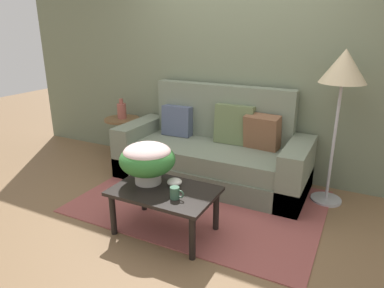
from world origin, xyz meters
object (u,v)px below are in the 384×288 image
(snack_bowl, at_px, (174,182))
(table_vase, at_px, (122,110))
(potted_plant, at_px, (147,159))
(couch, at_px, (213,154))
(floor_lamp, at_px, (343,74))
(coffee_table, at_px, (165,196))
(coffee_mug, at_px, (175,193))
(side_table, at_px, (123,130))

(snack_bowl, distance_m, table_vase, 1.99)
(table_vase, bearing_deg, potted_plant, -45.23)
(couch, xyz_separation_m, floor_lamp, (1.28, 0.05, 0.99))
(coffee_table, distance_m, coffee_mug, 0.22)
(floor_lamp, relative_size, table_vase, 5.76)
(floor_lamp, bearing_deg, coffee_mug, -127.50)
(coffee_table, height_order, snack_bowl, snack_bowl)
(floor_lamp, bearing_deg, snack_bowl, -135.21)
(coffee_table, relative_size, snack_bowl, 6.75)
(floor_lamp, height_order, snack_bowl, floor_lamp)
(floor_lamp, xyz_separation_m, snack_bowl, (-1.17, -1.16, -0.87))
(coffee_table, bearing_deg, coffee_mug, -30.81)
(potted_plant, xyz_separation_m, table_vase, (-1.29, 1.30, 0.02))
(couch, relative_size, potted_plant, 4.44)
(coffee_table, bearing_deg, side_table, 137.78)
(coffee_table, bearing_deg, floor_lamp, 46.31)
(coffee_table, relative_size, coffee_mug, 7.15)
(table_vase, bearing_deg, coffee_table, -42.33)
(floor_lamp, height_order, table_vase, floor_lamp)
(snack_bowl, bearing_deg, table_vase, 140.68)
(couch, bearing_deg, snack_bowl, -84.15)
(side_table, height_order, snack_bowl, side_table)
(side_table, xyz_separation_m, table_vase, (0.00, 0.00, 0.28))
(coffee_table, height_order, side_table, side_table)
(floor_lamp, height_order, coffee_mug, floor_lamp)
(potted_plant, height_order, coffee_mug, potted_plant)
(floor_lamp, relative_size, snack_bowl, 11.77)
(coffee_table, relative_size, side_table, 1.61)
(snack_bowl, bearing_deg, couch, 95.85)
(potted_plant, height_order, table_vase, table_vase)
(side_table, xyz_separation_m, potted_plant, (1.29, -1.29, 0.26))
(side_table, bearing_deg, coffee_mug, -41.24)
(side_table, bearing_deg, coffee_table, -42.22)
(table_vase, bearing_deg, floor_lamp, -2.04)
(coffee_table, height_order, coffee_mug, coffee_mug)
(coffee_mug, distance_m, table_vase, 2.21)
(snack_bowl, bearing_deg, potted_plant, -170.15)
(coffee_table, distance_m, side_table, 2.02)
(coffee_table, xyz_separation_m, table_vase, (-1.49, 1.36, 0.31))
(side_table, relative_size, coffee_mug, 4.45)
(couch, relative_size, side_table, 3.97)
(potted_plant, xyz_separation_m, coffee_mug, (0.37, -0.16, -0.18))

